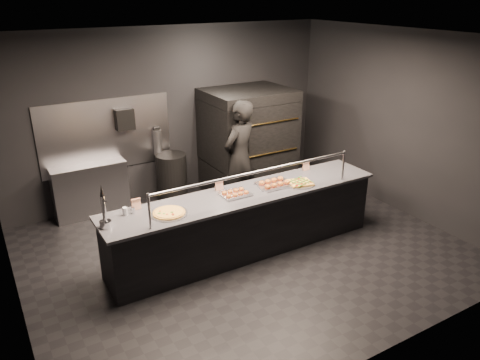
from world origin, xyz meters
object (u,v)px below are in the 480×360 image
at_px(round_pizza, 169,213).
at_px(trash_bin, 172,178).
at_px(pizza_oven, 248,141).
at_px(worker, 240,158).
at_px(square_pizza, 300,183).
at_px(slider_tray_b, 274,183).
at_px(beer_tap, 105,215).
at_px(fire_extinguisher, 158,142).
at_px(slider_tray_a, 235,193).
at_px(towel_dispenser, 124,119).
at_px(prep_shelf, 91,190).
at_px(service_counter, 245,222).

xyz_separation_m(round_pizza, trash_bin, (0.95, 2.21, -0.49)).
bearing_deg(pizza_oven, worker, -129.91).
xyz_separation_m(square_pizza, worker, (-0.23, 1.33, 0.02)).
bearing_deg(slider_tray_b, beer_tap, -179.25).
height_order(fire_extinguisher, slider_tray_a, fire_extinguisher).
bearing_deg(beer_tap, slider_tray_a, 0.72).
xyz_separation_m(pizza_oven, beer_tap, (-3.15, -1.91, 0.11)).
relative_size(towel_dispenser, worker, 0.18).
relative_size(prep_shelf, towel_dispenser, 3.43).
relative_size(fire_extinguisher, slider_tray_b, 0.92).
height_order(towel_dispenser, beer_tap, towel_dispenser).
bearing_deg(beer_tap, pizza_oven, 31.20).
relative_size(round_pizza, trash_bin, 0.53).
bearing_deg(trash_bin, service_counter, -84.13).
height_order(pizza_oven, square_pizza, pizza_oven).
height_order(slider_tray_a, worker, worker).
relative_size(fire_extinguisher, square_pizza, 1.20).
xyz_separation_m(service_counter, beer_tap, (-1.95, -0.01, 0.61)).
bearing_deg(slider_tray_a, service_counter, -5.60).
height_order(service_counter, trash_bin, service_counter).
relative_size(fire_extinguisher, worker, 0.26).
xyz_separation_m(pizza_oven, prep_shelf, (-2.80, 0.42, -0.52)).
bearing_deg(service_counter, worker, 62.85).
relative_size(service_counter, slider_tray_a, 10.25).
bearing_deg(round_pizza, slider_tray_a, 4.44).
height_order(slider_tray_b, square_pizza, slider_tray_b).
relative_size(service_counter, round_pizza, 8.70).
bearing_deg(slider_tray_a, pizza_oven, 54.31).
xyz_separation_m(round_pizza, slider_tray_b, (1.67, 0.09, 0.01)).
bearing_deg(slider_tray_a, trash_bin, 91.78).
relative_size(pizza_oven, prep_shelf, 1.59).
distance_m(service_counter, round_pizza, 1.26).
xyz_separation_m(beer_tap, worker, (2.57, 1.21, -0.11)).
distance_m(towel_dispenser, slider_tray_b, 2.81).
bearing_deg(pizza_oven, square_pizza, -99.80).
bearing_deg(square_pizza, beer_tap, 177.58).
distance_m(fire_extinguisher, slider_tray_b, 2.53).
relative_size(towel_dispenser, round_pizza, 0.74).
bearing_deg(towel_dispenser, prep_shelf, -174.29).
bearing_deg(round_pizza, slider_tray_b, 3.02).
xyz_separation_m(beer_tap, slider_tray_a, (1.80, 0.02, -0.13)).
height_order(round_pizza, slider_tray_b, slider_tray_b).
bearing_deg(round_pizza, square_pizza, -1.77).
relative_size(fire_extinguisher, slider_tray_a, 1.26).
bearing_deg(service_counter, round_pizza, -176.89).
bearing_deg(trash_bin, prep_shelf, 172.66).
xyz_separation_m(service_counter, fire_extinguisher, (-0.35, 2.40, 0.60)).
xyz_separation_m(fire_extinguisher, square_pizza, (1.20, -2.53, -0.12)).
distance_m(service_counter, slider_tray_a, 0.50).
bearing_deg(fire_extinguisher, slider_tray_a, -85.30).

